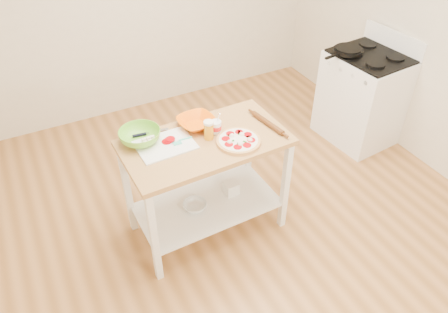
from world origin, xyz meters
TOP-DOWN VIEW (x-y plane):
  - room_shell at (0.00, 0.00)m, footprint 4.04×4.54m
  - prep_island at (-0.30, 0.13)m, footprint 1.21×0.68m
  - gas_stove at (1.68, 0.59)m, footprint 0.68×0.77m
  - skillet at (1.49, 0.71)m, footprint 0.44×0.28m
  - pizza at (-0.09, -0.00)m, footprint 0.32×0.32m
  - cutting_board at (-0.58, 0.21)m, footprint 0.41×0.31m
  - spatula at (-0.46, 0.18)m, footprint 0.15×0.05m
  - knife at (-0.66, 0.39)m, footprint 0.27×0.04m
  - orange_bowl at (-0.27, 0.32)m, footprint 0.30×0.30m
  - green_bowl at (-0.71, 0.33)m, footprint 0.36×0.36m
  - beer_pint at (-0.26, 0.14)m, footprint 0.07×0.07m
  - yogurt_tub at (-0.18, 0.18)m, footprint 0.08×0.08m
  - rolling_pin at (0.21, 0.09)m, footprint 0.09×0.34m
  - shelf_glass_bowl at (-0.41, 0.13)m, footprint 0.24×0.24m
  - shelf_bin at (-0.06, 0.16)m, footprint 0.11×0.11m

SIDE VIEW (x-z plane):
  - shelf_glass_bowl at x=-0.41m, z-range 0.26..0.32m
  - shelf_bin at x=-0.06m, z-range 0.26..0.37m
  - gas_stove at x=1.68m, z-range -0.08..1.03m
  - prep_island at x=-0.30m, z-range 0.20..1.10m
  - cutting_board at x=-0.58m, z-range 0.89..0.93m
  - spatula at x=-0.46m, z-range 0.91..0.92m
  - pizza at x=-0.09m, z-range 0.89..0.94m
  - knife at x=-0.66m, z-range 0.91..0.92m
  - rolling_pin at x=0.21m, z-range 0.90..0.94m
  - orange_bowl at x=-0.27m, z-range 0.90..0.97m
  - green_bowl at x=-0.71m, z-range 0.90..0.99m
  - yogurt_tub at x=-0.18m, z-range 0.86..1.04m
  - beer_pint at x=-0.26m, z-range 0.90..1.05m
  - skillet at x=1.49m, z-range 0.96..0.99m
  - room_shell at x=0.00m, z-range -0.02..2.72m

